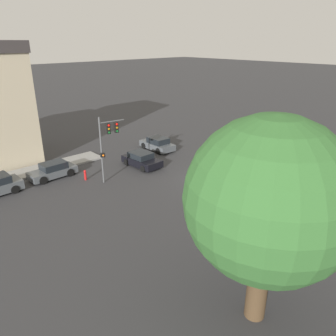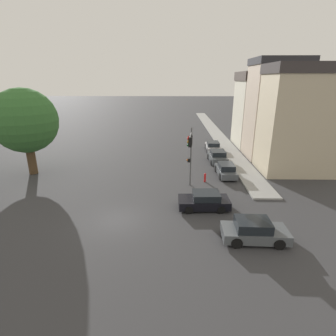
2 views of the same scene
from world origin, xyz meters
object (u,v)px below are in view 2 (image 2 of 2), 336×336
Objects in this scene: crossing_car_1 at (204,201)px; fire_hydrant at (205,177)px; traffic_signal at (190,148)px; crossing_car_0 at (254,231)px; parked_car_1 at (217,157)px; parked_car_0 at (226,170)px; street_tree at (25,121)px; parked_car_2 at (213,146)px.

crossing_car_1 is 4.47× the size of fire_hydrant.
traffic_signal is at bearing -78.66° from crossing_car_1.
parked_car_1 reaches higher than crossing_car_0.
parked_car_1 is at bearing -0.05° from parked_car_0.
parked_car_0 is at bearing -133.31° from traffic_signal.
traffic_signal is 6.23× the size of fire_hydrant.
street_tree reaches higher than crossing_car_0.
parked_car_1 is at bearing -105.32° from crossing_car_1.
crossing_car_0 reaches higher than parked_car_0.
traffic_signal is at bearing -12.35° from street_tree.
parked_car_0 is at bearing -114.34° from crossing_car_1.
traffic_signal is at bearing 152.55° from parked_car_1.
crossing_car_1 is 18.37m from parked_car_2.
crossing_car_0 is at bearing 120.54° from traffic_signal.
fire_hydrant is (-1.97, 10.18, -0.20)m from crossing_car_0.
crossing_car_0 reaches higher than parked_car_2.
traffic_signal is 1.38× the size of parked_car_1.
parked_car_1 is 5.56m from parked_car_2.
street_tree is at bearing 117.01° from parked_car_2.
street_tree is 2.17× the size of crossing_car_0.
street_tree is at bearing -4.81° from traffic_signal.
traffic_signal reaches higher than parked_car_1.
street_tree reaches higher than parked_car_2.
parked_car_0 is at bearing -0.97° from street_tree.
parked_car_2 is (21.25, 10.15, -5.15)m from street_tree.
fire_hydrant is at bearing 159.36° from parked_car_1.
crossing_car_1 is at bearing -23.80° from street_tree.
parked_car_0 is at bearing 179.76° from parked_car_1.
crossing_car_0 reaches higher than fire_hydrant.
parked_car_2 is (3.26, 18.08, -0.01)m from crossing_car_1.
street_tree is 19.57m from fire_hydrant.
parked_car_0 is at bearing 36.58° from fire_hydrant.
traffic_signal is at bearing 127.65° from parked_car_0.
parked_car_1 is (3.04, 12.52, 0.06)m from crossing_car_1.
traffic_signal is at bearing 114.89° from crossing_car_0.
street_tree is 1.60× the size of traffic_signal.
parked_car_0 is (4.14, 3.37, -3.32)m from traffic_signal.
parked_car_2 is at bearing 90.44° from crossing_car_0.
parked_car_2 is at bearing -99.42° from traffic_signal.
fire_hydrant is at bearing -6.63° from street_tree.
fire_hydrant is (-2.54, -12.32, -0.15)m from parked_car_2.
traffic_signal is 1.33× the size of parked_car_2.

